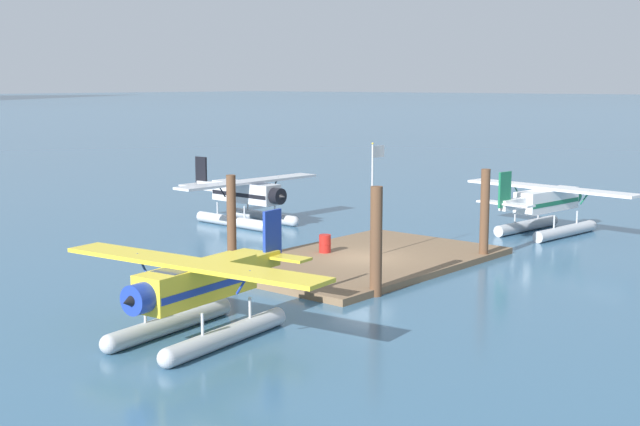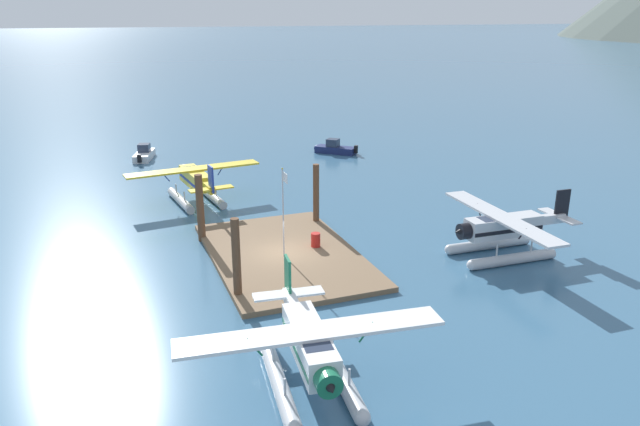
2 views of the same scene
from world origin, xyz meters
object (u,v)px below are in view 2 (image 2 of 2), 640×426
at_px(fuel_drum, 316,240).
at_px(seaplane_white_stbd_aft, 310,352).
at_px(seaplane_yellow_port_aft, 195,183).
at_px(boat_white_open_sw, 144,154).
at_px(flagpole, 284,202).
at_px(seaplane_silver_bow_right, 502,232).
at_px(boat_navy_open_west, 334,148).

relative_size(fuel_drum, seaplane_white_stbd_aft, 0.08).
bearing_deg(seaplane_yellow_port_aft, boat_white_open_sw, -171.62).
xyz_separation_m(flagpole, seaplane_yellow_port_aft, (-13.70, -2.94, -2.13)).
xyz_separation_m(fuel_drum, seaplane_yellow_port_aft, (-12.82, -5.23, 0.84)).
bearing_deg(seaplane_white_stbd_aft, flagpole, 167.06).
height_order(seaplane_silver_bow_right, seaplane_white_stbd_aft, same).
distance_m(fuel_drum, seaplane_silver_bow_right, 11.33).
xyz_separation_m(seaplane_silver_bow_right, seaplane_yellow_port_aft, (-17.61, -15.46, 0.00)).
relative_size(seaplane_silver_bow_right, seaplane_yellow_port_aft, 1.00).
bearing_deg(flagpole, seaplane_yellow_port_aft, -167.88).
xyz_separation_m(flagpole, fuel_drum, (-0.87, 2.29, -2.97)).
bearing_deg(seaplane_silver_bow_right, seaplane_white_stbd_aft, -60.94).
bearing_deg(seaplane_white_stbd_aft, boat_white_open_sw, -176.62).
relative_size(fuel_drum, boat_navy_open_west, 0.22).
bearing_deg(boat_navy_open_west, boat_white_open_sw, -103.07).
distance_m(fuel_drum, seaplane_yellow_port_aft, 13.88).
height_order(flagpole, fuel_drum, flagpole).
relative_size(boat_white_open_sw, boat_navy_open_west, 1.16).
bearing_deg(fuel_drum, seaplane_yellow_port_aft, -157.80).
height_order(boat_white_open_sw, boat_navy_open_west, same).
height_order(flagpole, seaplane_yellow_port_aft, flagpole).
relative_size(fuel_drum, boat_white_open_sw, 0.18).
bearing_deg(boat_navy_open_west, seaplane_white_stbd_aft, -23.27).
height_order(fuel_drum, seaplane_white_stbd_aft, seaplane_white_stbd_aft).
bearing_deg(seaplane_silver_bow_right, flagpole, -107.36).
bearing_deg(seaplane_white_stbd_aft, boat_navy_open_west, 156.73).
xyz_separation_m(seaplane_silver_bow_right, boat_navy_open_west, (-29.79, 1.11, -1.09)).
bearing_deg(flagpole, seaplane_white_stbd_aft, -12.94).
height_order(fuel_drum, seaplane_yellow_port_aft, seaplane_yellow_port_aft).
bearing_deg(fuel_drum, seaplane_silver_bow_right, 64.93).
bearing_deg(seaplane_yellow_port_aft, seaplane_silver_bow_right, 41.29).
relative_size(seaplane_silver_bow_right, boat_white_open_sw, 2.19).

